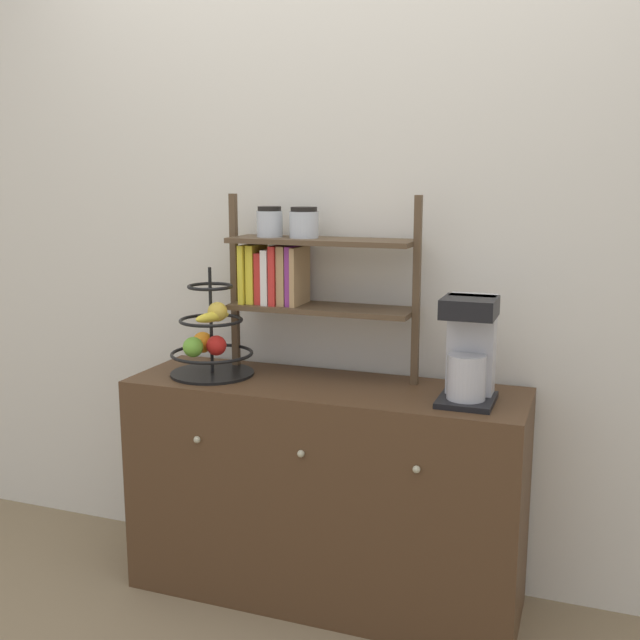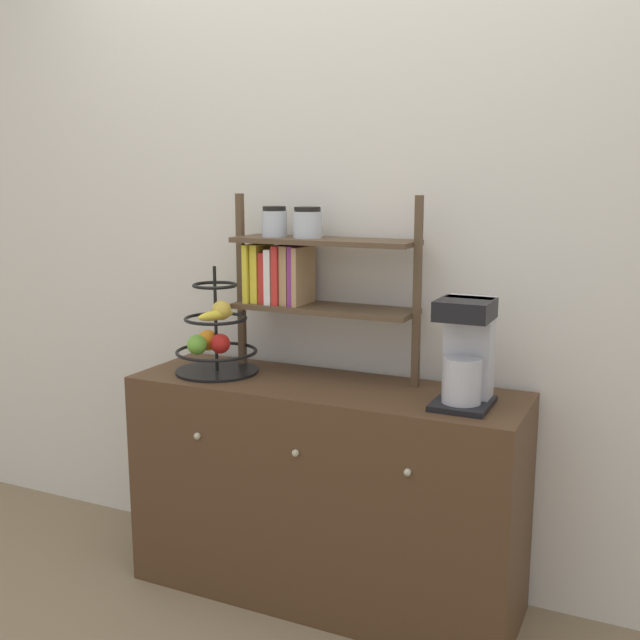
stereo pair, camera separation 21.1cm
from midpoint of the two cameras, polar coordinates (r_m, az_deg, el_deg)
name	(u,v)px [view 2 (the right image)]	position (r m, az deg, el deg)	size (l,w,h in m)	color
ground_plane	(297,624)	(2.72, 0.65, -22.19)	(12.00, 12.00, 0.00)	#847051
wall_back	(354,229)	(2.73, 4.86, 6.94)	(7.00, 0.05, 2.60)	silver
sideboard	(324,492)	(2.71, 2.60, -12.96)	(1.38, 0.44, 0.78)	#4C331E
coffee_maker	(466,352)	(2.38, 13.59, -2.42)	(0.17, 0.21, 0.34)	black
fruit_stand	(215,339)	(2.71, -5.83, -1.50)	(0.30, 0.30, 0.39)	black
shelf_hutch	(300,267)	(2.66, 0.72, 4.02)	(0.71, 0.20, 0.64)	brown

